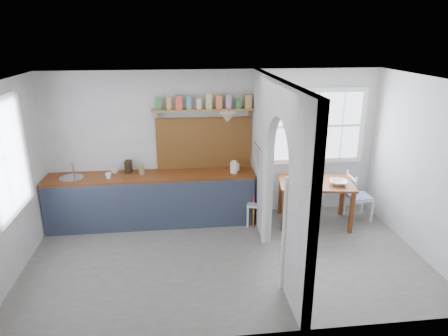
{
  "coord_description": "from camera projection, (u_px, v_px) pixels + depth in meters",
  "views": [
    {
      "loc": [
        -0.64,
        -5.13,
        3.19
      ],
      "look_at": [
        0.03,
        0.57,
        1.22
      ],
      "focal_mm": 32.0,
      "sensor_mm": 36.0,
      "label": 1
    }
  ],
  "objects": [
    {
      "name": "floor",
      "position": [
        227.0,
        258.0,
        5.93
      ],
      "size": [
        5.8,
        3.2,
        0.01
      ],
      "primitive_type": "cube",
      "color": "gray",
      "rests_on": "ground"
    },
    {
      "name": "ceiling",
      "position": [
        227.0,
        80.0,
        5.08
      ],
      "size": [
        5.8,
        3.2,
        0.01
      ],
      "primitive_type": "cube",
      "color": "silver",
      "rests_on": "walls"
    },
    {
      "name": "walls",
      "position": [
        227.0,
        176.0,
        5.51
      ],
      "size": [
        5.81,
        3.21,
        2.6
      ],
      "color": "silver",
      "rests_on": "floor"
    },
    {
      "name": "partition",
      "position": [
        276.0,
        163.0,
        5.59
      ],
      "size": [
        0.12,
        3.2,
        2.6
      ],
      "color": "silver",
      "rests_on": "floor"
    },
    {
      "name": "kitchen_window",
      "position": [
        4.0,
        159.0,
        5.08
      ],
      "size": [
        0.1,
        1.16,
        1.5
      ],
      "primitive_type": null,
      "color": "white",
      "rests_on": "walls"
    },
    {
      "name": "nook_window",
      "position": [
        317.0,
        126.0,
        7.07
      ],
      "size": [
        1.76,
        0.1,
        1.3
      ],
      "primitive_type": null,
      "color": "white",
      "rests_on": "walls"
    },
    {
      "name": "counter",
      "position": [
        153.0,
        198.0,
        6.9
      ],
      "size": [
        3.5,
        0.6,
        0.9
      ],
      "color": "brown",
      "rests_on": "floor"
    },
    {
      "name": "sink",
      "position": [
        72.0,
        178.0,
        6.59
      ],
      "size": [
        0.4,
        0.4,
        0.02
      ],
      "primitive_type": "cylinder",
      "color": "#BABBBC",
      "rests_on": "counter"
    },
    {
      "name": "backsplash",
      "position": [
        204.0,
        143.0,
        6.95
      ],
      "size": [
        1.65,
        0.03,
        0.9
      ],
      "primitive_type": "cube",
      "color": "brown",
      "rests_on": "walls"
    },
    {
      "name": "shelf",
      "position": [
        204.0,
        106.0,
        6.65
      ],
      "size": [
        1.75,
        0.2,
        0.21
      ],
      "color": "olive",
      "rests_on": "walls"
    },
    {
      "name": "pendant_lamp",
      "position": [
        227.0,
        117.0,
        6.41
      ],
      "size": [
        0.26,
        0.26,
        0.16
      ],
      "primitive_type": "cone",
      "color": "silver",
      "rests_on": "ceiling"
    },
    {
      "name": "utensil_rail",
      "position": [
        258.0,
        147.0,
        6.37
      ],
      "size": [
        0.02,
        0.5,
        0.02
      ],
      "primitive_type": "cylinder",
      "rotation": [
        1.57,
        0.0,
        0.0
      ],
      "color": "#BABBBC",
      "rests_on": "partition"
    },
    {
      "name": "dining_table",
      "position": [
        314.0,
        202.0,
        6.91
      ],
      "size": [
        1.35,
        1.01,
        0.77
      ],
      "primitive_type": null,
      "rotation": [
        0.0,
        0.0,
        -0.16
      ],
      "color": "brown",
      "rests_on": "floor"
    },
    {
      "name": "chair_left",
      "position": [
        259.0,
        202.0,
        6.84
      ],
      "size": [
        0.48,
        0.48,
        0.85
      ],
      "primitive_type": null,
      "rotation": [
        0.0,
        0.0,
        -1.87
      ],
      "color": "white",
      "rests_on": "floor"
    },
    {
      "name": "chair_right",
      "position": [
        359.0,
        196.0,
        7.07
      ],
      "size": [
        0.4,
        0.4,
        0.85
      ],
      "primitive_type": null,
      "rotation": [
        0.0,
        0.0,
        1.6
      ],
      "color": "white",
      "rests_on": "floor"
    },
    {
      "name": "kettle",
      "position": [
        234.0,
        167.0,
        6.8
      ],
      "size": [
        0.18,
        0.15,
        0.21
      ],
      "primitive_type": null,
      "rotation": [
        0.0,
        0.0,
        -0.05
      ],
      "color": "white",
      "rests_on": "counter"
    },
    {
      "name": "mug_a",
      "position": [
        109.0,
        176.0,
        6.54
      ],
      "size": [
        0.13,
        0.13,
        0.1
      ],
      "primitive_type": "imported",
      "rotation": [
        0.0,
        0.0,
        0.36
      ],
      "color": "white",
      "rests_on": "counter"
    },
    {
      "name": "mug_b",
      "position": [
        115.0,
        171.0,
        6.77
      ],
      "size": [
        0.12,
        0.12,
        0.09
      ],
      "primitive_type": "imported",
      "rotation": [
        0.0,
        0.0,
        0.06
      ],
      "color": "silver",
      "rests_on": "counter"
    },
    {
      "name": "knife_block",
      "position": [
        128.0,
        167.0,
        6.79
      ],
      "size": [
        0.12,
        0.15,
        0.22
      ],
      "primitive_type": "cube",
      "rotation": [
        0.0,
        0.0,
        -0.15
      ],
      "color": "black",
      "rests_on": "counter"
    },
    {
      "name": "jar",
      "position": [
        142.0,
        170.0,
        6.72
      ],
      "size": [
        0.11,
        0.11,
        0.17
      ],
      "primitive_type": "cylinder",
      "rotation": [
        0.0,
        0.0,
        -0.02
      ],
      "color": "olive",
      "rests_on": "counter"
    },
    {
      "name": "towel_magenta",
      "position": [
        254.0,
        212.0,
        6.81
      ],
      "size": [
        0.02,
        0.03,
        0.6
      ],
      "primitive_type": "cube",
      "color": "#CA2B5D",
      "rests_on": "counter"
    },
    {
      "name": "towel_orange",
      "position": [
        254.0,
        213.0,
        6.81
      ],
      "size": [
        0.02,
        0.03,
        0.47
      ],
      "primitive_type": "cube",
      "color": "orange",
      "rests_on": "counter"
    },
    {
      "name": "bowl",
      "position": [
        338.0,
        182.0,
        6.66
      ],
      "size": [
        0.36,
        0.36,
        0.07
      ],
      "primitive_type": "imported",
      "rotation": [
        0.0,
        0.0,
        -0.28
      ],
      "color": "white",
      "rests_on": "dining_table"
    },
    {
      "name": "table_cup",
      "position": [
        313.0,
        183.0,
        6.6
      ],
      "size": [
        0.11,
        0.11,
        0.08
      ],
      "primitive_type": "imported",
      "rotation": [
        0.0,
        0.0,
        -0.32
      ],
      "color": "#6DA16D",
      "rests_on": "dining_table"
    },
    {
      "name": "plate",
      "position": [
        300.0,
        183.0,
        6.71
      ],
      "size": [
        0.21,
        0.21,
        0.01
      ],
      "primitive_type": "cylinder",
      "rotation": [
        0.0,
        0.0,
        -0.34
      ],
      "color": "black",
      "rests_on": "dining_table"
    },
    {
      "name": "vase",
      "position": [
        311.0,
        172.0,
        6.95
      ],
      "size": [
        0.25,
        0.25,
        0.2
      ],
      "primitive_type": "imported",
      "rotation": [
        0.0,
        0.0,
        -0.4
      ],
      "color": "#432750",
      "rests_on": "dining_table"
    }
  ]
}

